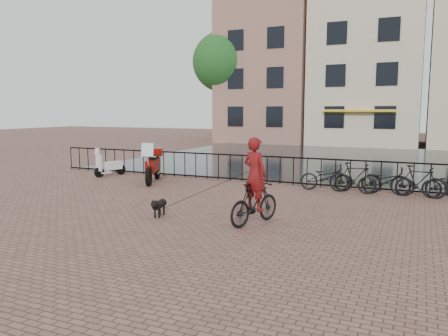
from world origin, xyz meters
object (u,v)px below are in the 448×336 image
at_px(cyclist, 255,186).
at_px(scooter, 110,161).
at_px(dog, 159,207).
at_px(motorcycle, 153,161).

relative_size(cyclist, scooter, 1.78).
xyz_separation_m(dog, motorcycle, (-3.15, 4.48, 0.54)).
relative_size(dog, scooter, 0.56).
height_order(dog, motorcycle, motorcycle).
relative_size(cyclist, dog, 3.16).
distance_m(cyclist, scooter, 9.42).
xyz_separation_m(motorcycle, scooter, (-2.50, 0.59, -0.18)).
bearing_deg(motorcycle, cyclist, -59.41).
bearing_deg(dog, scooter, 127.19).
height_order(cyclist, scooter, cyclist).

